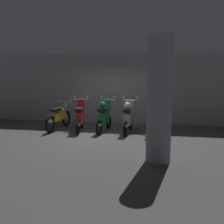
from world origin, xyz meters
The scene contains 8 objects.
ground_plane centered at (0.00, 0.00, 0.00)m, with size 80.00×80.00×0.00m, color #4C4C4F.
back_wall centered at (0.00, 2.48, 1.51)m, with size 16.00×0.30×3.02m, color gray.
motorbike_slot_0 centered at (-1.81, 0.72, 0.49)m, with size 0.59×1.95×1.15m.
motorbike_slot_1 centered at (-0.91, 0.57, 0.53)m, with size 0.58×1.67×1.29m.
motorbike_slot_2 centered at (0.00, 0.65, 0.57)m, with size 0.59×1.68×1.29m.
motorbike_slot_3 centered at (0.91, 0.58, 0.57)m, with size 0.59×1.68×1.29m.
motorbike_slot_4 centered at (1.81, 0.54, 0.53)m, with size 0.59×1.68×1.29m.
support_pillar centered at (1.98, -2.38, 1.51)m, with size 0.60×0.60×3.02m, color gray.
Camera 1 is at (1.91, -8.48, 2.13)m, focal length 40.72 mm.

